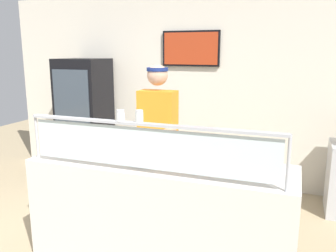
% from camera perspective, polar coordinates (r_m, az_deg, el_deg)
% --- Properties ---
extents(ground_plane, '(12.00, 12.00, 0.00)m').
position_cam_1_polar(ground_plane, '(3.96, 2.38, -16.34)').
color(ground_plane, tan).
rests_on(ground_plane, ground).
extents(shop_rear_unit, '(6.69, 0.13, 2.70)m').
position_cam_1_polar(shop_rear_unit, '(4.97, 7.90, 5.91)').
color(shop_rear_unit, silver).
rests_on(shop_rear_unit, ground).
extents(serving_counter, '(2.29, 0.68, 0.95)m').
position_cam_1_polar(serving_counter, '(3.19, -1.34, -14.16)').
color(serving_counter, silver).
rests_on(serving_counter, ground).
extents(sneeze_guard, '(2.11, 0.06, 0.40)m').
position_cam_1_polar(sneeze_guard, '(2.69, -3.63, -2.49)').
color(sneeze_guard, '#B2B5BC').
rests_on(sneeze_guard, serving_counter).
extents(pizza_tray, '(0.43, 0.43, 0.04)m').
position_cam_1_polar(pizza_tray, '(3.07, -3.52, -5.33)').
color(pizza_tray, '#9EA0A8').
rests_on(pizza_tray, serving_counter).
extents(pizza_server, '(0.14, 0.29, 0.01)m').
position_cam_1_polar(pizza_server, '(3.04, -3.29, -5.08)').
color(pizza_server, '#ADAFB7').
rests_on(pizza_server, pizza_tray).
extents(parmesan_shaker, '(0.07, 0.07, 0.09)m').
position_cam_1_polar(parmesan_shaker, '(2.74, -7.77, 1.59)').
color(parmesan_shaker, white).
rests_on(parmesan_shaker, sneeze_guard).
extents(pepper_flake_shaker, '(0.06, 0.06, 0.10)m').
position_cam_1_polar(pepper_flake_shaker, '(2.67, -4.71, 1.47)').
color(pepper_flake_shaker, white).
rests_on(pepper_flake_shaker, sneeze_guard).
extents(worker_figure, '(0.41, 0.50, 1.76)m').
position_cam_1_polar(worker_figure, '(3.61, -1.64, -2.02)').
color(worker_figure, '#23232D').
rests_on(worker_figure, ground).
extents(drink_fridge, '(0.68, 0.63, 1.78)m').
position_cam_1_polar(drink_fridge, '(5.38, -13.46, 1.16)').
color(drink_fridge, black).
rests_on(drink_fridge, ground).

